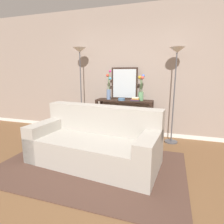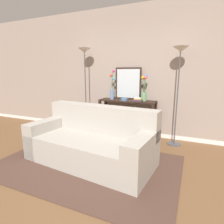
{
  "view_description": "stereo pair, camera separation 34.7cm",
  "coord_description": "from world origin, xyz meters",
  "px_view_note": "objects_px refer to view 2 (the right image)",
  "views": [
    {
      "loc": [
        0.84,
        -1.98,
        1.42
      ],
      "look_at": [
        -0.19,
        1.25,
        0.7
      ],
      "focal_mm": 29.91,
      "sensor_mm": 36.0,
      "label": 1
    },
    {
      "loc": [
        1.17,
        -1.86,
        1.42
      ],
      "look_at": [
        -0.19,
        1.25,
        0.7
      ],
      "focal_mm": 29.91,
      "sensor_mm": 36.0,
      "label": 2
    }
  ],
  "objects_px": {
    "floor_lamp_left": "(85,67)",
    "floor_lamp_right": "(179,69)",
    "fruit_bowl": "(124,99)",
    "couch": "(92,143)",
    "vase_short_flowers": "(144,91)",
    "wall_mirror": "(128,84)",
    "console_table": "(127,112)",
    "vase_tall_flowers": "(112,89)",
    "book_stack": "(138,100)",
    "book_row_under_console": "(112,132)"
  },
  "relations": [
    {
      "from": "floor_lamp_right",
      "to": "book_stack",
      "type": "xyz_separation_m",
      "value": [
        -0.77,
        -0.03,
        -0.61
      ]
    },
    {
      "from": "wall_mirror",
      "to": "vase_tall_flowers",
      "type": "bearing_deg",
      "value": -154.7
    },
    {
      "from": "couch",
      "to": "vase_tall_flowers",
      "type": "distance_m",
      "value": 1.55
    },
    {
      "from": "book_stack",
      "to": "book_row_under_console",
      "type": "height_order",
      "value": "book_stack"
    },
    {
      "from": "floor_lamp_right",
      "to": "vase_short_flowers",
      "type": "height_order",
      "value": "floor_lamp_right"
    },
    {
      "from": "vase_short_flowers",
      "to": "book_row_under_console",
      "type": "xyz_separation_m",
      "value": [
        -0.72,
        -0.02,
        -1.0
      ]
    },
    {
      "from": "couch",
      "to": "console_table",
      "type": "distance_m",
      "value": 1.38
    },
    {
      "from": "couch",
      "to": "book_stack",
      "type": "height_order",
      "value": "book_stack"
    },
    {
      "from": "fruit_bowl",
      "to": "floor_lamp_left",
      "type": "bearing_deg",
      "value": 177.94
    },
    {
      "from": "wall_mirror",
      "to": "fruit_bowl",
      "type": "distance_m",
      "value": 0.41
    },
    {
      "from": "couch",
      "to": "book_stack",
      "type": "bearing_deg",
      "value": 72.29
    },
    {
      "from": "floor_lamp_right",
      "to": "book_row_under_console",
      "type": "relative_size",
      "value": 6.03
    },
    {
      "from": "vase_tall_flowers",
      "to": "floor_lamp_left",
      "type": "bearing_deg",
      "value": -174.56
    },
    {
      "from": "floor_lamp_right",
      "to": "book_row_under_console",
      "type": "distance_m",
      "value": 1.99
    },
    {
      "from": "fruit_bowl",
      "to": "vase_short_flowers",
      "type": "bearing_deg",
      "value": 18.12
    },
    {
      "from": "fruit_bowl",
      "to": "book_stack",
      "type": "height_order",
      "value": "book_stack"
    },
    {
      "from": "wall_mirror",
      "to": "fruit_bowl",
      "type": "height_order",
      "value": "wall_mirror"
    },
    {
      "from": "wall_mirror",
      "to": "book_stack",
      "type": "height_order",
      "value": "wall_mirror"
    },
    {
      "from": "vase_short_flowers",
      "to": "fruit_bowl",
      "type": "bearing_deg",
      "value": -161.88
    },
    {
      "from": "floor_lamp_left",
      "to": "book_stack",
      "type": "relative_size",
      "value": 10.21
    },
    {
      "from": "vase_short_flowers",
      "to": "fruit_bowl",
      "type": "xyz_separation_m",
      "value": [
        -0.39,
        -0.13,
        -0.19
      ]
    },
    {
      "from": "book_stack",
      "to": "fruit_bowl",
      "type": "bearing_deg",
      "value": -178.96
    },
    {
      "from": "floor_lamp_left",
      "to": "vase_short_flowers",
      "type": "distance_m",
      "value": 1.45
    },
    {
      "from": "fruit_bowl",
      "to": "couch",
      "type": "bearing_deg",
      "value": -94.58
    },
    {
      "from": "wall_mirror",
      "to": "book_stack",
      "type": "bearing_deg",
      "value": -38.85
    },
    {
      "from": "vase_tall_flowers",
      "to": "book_row_under_console",
      "type": "bearing_deg",
      "value": 116.89
    },
    {
      "from": "floor_lamp_right",
      "to": "fruit_bowl",
      "type": "relative_size",
      "value": 12.49
    },
    {
      "from": "fruit_bowl",
      "to": "book_row_under_console",
      "type": "bearing_deg",
      "value": 162.12
    },
    {
      "from": "wall_mirror",
      "to": "vase_tall_flowers",
      "type": "relative_size",
      "value": 1.09
    },
    {
      "from": "floor_lamp_right",
      "to": "floor_lamp_left",
      "type": "bearing_deg",
      "value": 180.0
    },
    {
      "from": "couch",
      "to": "vase_short_flowers",
      "type": "relative_size",
      "value": 3.79
    },
    {
      "from": "floor_lamp_right",
      "to": "fruit_bowl",
      "type": "height_order",
      "value": "floor_lamp_right"
    },
    {
      "from": "floor_lamp_left",
      "to": "vase_tall_flowers",
      "type": "height_order",
      "value": "floor_lamp_left"
    },
    {
      "from": "floor_lamp_left",
      "to": "vase_tall_flowers",
      "type": "distance_m",
      "value": 0.81
    },
    {
      "from": "couch",
      "to": "floor_lamp_left",
      "type": "bearing_deg",
      "value": 124.42
    },
    {
      "from": "console_table",
      "to": "vase_tall_flowers",
      "type": "xyz_separation_m",
      "value": [
        -0.36,
        -0.01,
        0.49
      ]
    },
    {
      "from": "console_table",
      "to": "wall_mirror",
      "type": "height_order",
      "value": "wall_mirror"
    },
    {
      "from": "couch",
      "to": "wall_mirror",
      "type": "height_order",
      "value": "wall_mirror"
    },
    {
      "from": "vase_short_flowers",
      "to": "wall_mirror",
      "type": "bearing_deg",
      "value": 163.27
    },
    {
      "from": "floor_lamp_right",
      "to": "fruit_bowl",
      "type": "bearing_deg",
      "value": -178.11
    },
    {
      "from": "floor_lamp_left",
      "to": "floor_lamp_right",
      "type": "relative_size",
      "value": 1.04
    },
    {
      "from": "floor_lamp_left",
      "to": "wall_mirror",
      "type": "relative_size",
      "value": 2.8
    },
    {
      "from": "vase_short_flowers",
      "to": "book_row_under_console",
      "type": "relative_size",
      "value": 1.77
    },
    {
      "from": "console_table",
      "to": "vase_tall_flowers",
      "type": "relative_size",
      "value": 1.94
    },
    {
      "from": "floor_lamp_right",
      "to": "wall_mirror",
      "type": "distance_m",
      "value": 1.13
    },
    {
      "from": "couch",
      "to": "book_row_under_console",
      "type": "distance_m",
      "value": 1.39
    },
    {
      "from": "console_table",
      "to": "floor_lamp_left",
      "type": "distance_m",
      "value": 1.4
    },
    {
      "from": "couch",
      "to": "book_row_under_console",
      "type": "relative_size",
      "value": 6.71
    },
    {
      "from": "wall_mirror",
      "to": "book_row_under_console",
      "type": "relative_size",
      "value": 2.23
    },
    {
      "from": "floor_lamp_left",
      "to": "fruit_bowl",
      "type": "bearing_deg",
      "value": -2.06
    }
  ]
}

